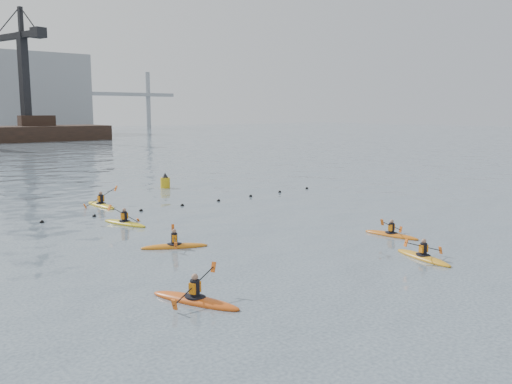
% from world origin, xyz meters
% --- Properties ---
extents(ground, '(400.00, 400.00, 0.00)m').
position_xyz_m(ground, '(0.00, 0.00, 0.00)').
color(ground, '#374350').
rests_on(ground, ground).
extents(float_line, '(33.24, 0.73, 0.24)m').
position_xyz_m(float_line, '(-0.50, 22.53, 0.03)').
color(float_line, black).
rests_on(float_line, ground).
extents(kayaker_0, '(2.25, 3.46, 1.23)m').
position_xyz_m(kayaker_0, '(-5.25, 6.27, 0.11)').
color(kayaker_0, '#C44B12').
rests_on(kayaker_0, ground).
extents(kayaker_1, '(2.10, 3.17, 1.09)m').
position_xyz_m(kayaker_1, '(5.19, 4.62, 0.10)').
color(kayaker_1, '#C78417').
rests_on(kayaker_1, ground).
extents(kayaker_2, '(3.04, 1.96, 1.01)m').
position_xyz_m(kayaker_2, '(-2.07, 12.98, 0.09)').
color(kayaker_2, '#C16712').
rests_on(kayaker_2, ground).
extents(kayaker_3, '(2.23, 3.29, 1.39)m').
position_xyz_m(kayaker_3, '(-1.56, 19.24, 0.10)').
color(kayaker_3, gold).
rests_on(kayaker_3, ground).
extents(kayaker_4, '(2.07, 3.05, 1.12)m').
position_xyz_m(kayaker_4, '(7.64, 8.12, 0.09)').
color(kayaker_4, '#C26012').
rests_on(kayaker_4, ground).
extents(kayaker_5, '(2.44, 3.52, 1.39)m').
position_xyz_m(kayaker_5, '(-0.20, 25.60, 0.11)').
color(kayaker_5, yellow).
rests_on(kayaker_5, ground).
extents(nav_buoy, '(0.78, 0.78, 1.42)m').
position_xyz_m(nav_buoy, '(7.42, 30.51, 0.43)').
color(nav_buoy, gold).
rests_on(nav_buoy, ground).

